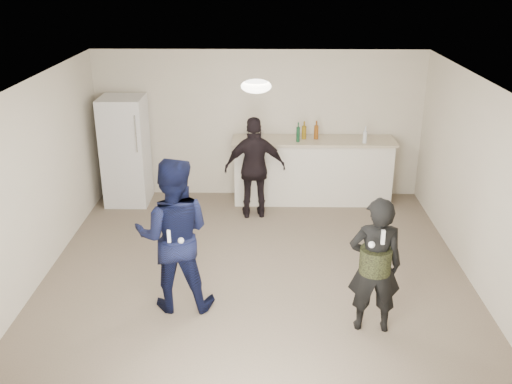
{
  "coord_description": "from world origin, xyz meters",
  "views": [
    {
      "loc": [
        0.11,
        -6.36,
        3.8
      ],
      "look_at": [
        0.0,
        0.2,
        1.15
      ],
      "focal_mm": 40.0,
      "sensor_mm": 36.0,
      "label": 1
    }
  ],
  "objects_px": {
    "woman": "(375,266)",
    "spectator": "(255,168)",
    "fridge": "(126,151)",
    "shaker": "(261,136)",
    "man": "(174,235)",
    "counter": "(312,172)"
  },
  "relations": [
    {
      "from": "woman",
      "to": "spectator",
      "type": "bearing_deg",
      "value": -63.37
    },
    {
      "from": "fridge",
      "to": "shaker",
      "type": "height_order",
      "value": "fridge"
    },
    {
      "from": "shaker",
      "to": "spectator",
      "type": "xyz_separation_m",
      "value": [
        -0.08,
        -0.56,
        -0.36
      ]
    },
    {
      "from": "fridge",
      "to": "spectator",
      "type": "xyz_separation_m",
      "value": [
        2.15,
        -0.57,
        -0.09
      ]
    },
    {
      "from": "man",
      "to": "woman",
      "type": "xyz_separation_m",
      "value": [
        2.22,
        -0.42,
        -0.13
      ]
    },
    {
      "from": "counter",
      "to": "woman",
      "type": "height_order",
      "value": "woman"
    },
    {
      "from": "man",
      "to": "spectator",
      "type": "xyz_separation_m",
      "value": [
        0.88,
        2.59,
        -0.11
      ]
    },
    {
      "from": "counter",
      "to": "shaker",
      "type": "xyz_separation_m",
      "value": [
        -0.87,
        -0.08,
        0.65
      ]
    },
    {
      "from": "woman",
      "to": "spectator",
      "type": "xyz_separation_m",
      "value": [
        -1.34,
        3.01,
        0.03
      ]
    },
    {
      "from": "fridge",
      "to": "woman",
      "type": "bearing_deg",
      "value": -45.69
    },
    {
      "from": "man",
      "to": "woman",
      "type": "relative_size",
      "value": 1.17
    },
    {
      "from": "counter",
      "to": "shaker",
      "type": "relative_size",
      "value": 15.29
    },
    {
      "from": "fridge",
      "to": "shaker",
      "type": "bearing_deg",
      "value": -0.15
    },
    {
      "from": "counter",
      "to": "spectator",
      "type": "distance_m",
      "value": 1.18
    },
    {
      "from": "counter",
      "to": "fridge",
      "type": "bearing_deg",
      "value": -178.71
    },
    {
      "from": "fridge",
      "to": "woman",
      "type": "relative_size",
      "value": 1.14
    },
    {
      "from": "man",
      "to": "spectator",
      "type": "relative_size",
      "value": 1.13
    },
    {
      "from": "counter",
      "to": "spectator",
      "type": "relative_size",
      "value": 1.6
    },
    {
      "from": "man",
      "to": "woman",
      "type": "bearing_deg",
      "value": 168.24
    },
    {
      "from": "counter",
      "to": "man",
      "type": "distance_m",
      "value": 3.73
    },
    {
      "from": "spectator",
      "to": "fridge",
      "type": "bearing_deg",
      "value": -20.05
    },
    {
      "from": "woman",
      "to": "shaker",
      "type": "bearing_deg",
      "value": -67.99
    }
  ]
}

